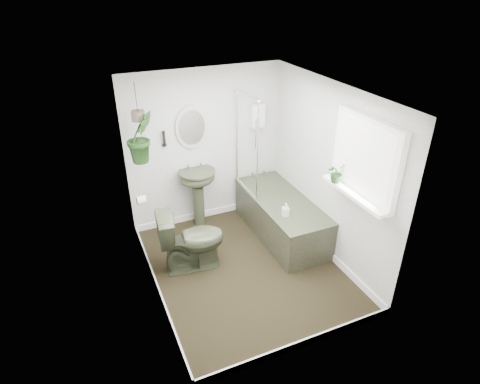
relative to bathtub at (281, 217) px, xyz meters
name	(u,v)px	position (x,y,z in m)	size (l,w,h in m)	color
floor	(245,268)	(-0.80, -0.50, -0.30)	(2.30, 2.80, 0.02)	#2D2816
ceiling	(246,91)	(-0.80, -0.50, 2.02)	(2.30, 2.80, 0.02)	white
wall_back	(205,148)	(-0.80, 0.91, 0.86)	(2.30, 0.02, 2.30)	silver
wall_front	(310,260)	(-0.80, -1.91, 0.86)	(2.30, 0.02, 2.30)	silver
wall_left	(146,211)	(-1.96, -0.50, 0.86)	(0.02, 2.80, 2.30)	silver
wall_right	(328,173)	(0.36, -0.50, 0.86)	(0.02, 2.80, 2.30)	silver
skirting	(245,264)	(-0.80, -0.50, -0.24)	(2.30, 2.80, 0.10)	white
bathtub	(281,217)	(0.00, 0.00, 0.00)	(0.72, 1.72, 0.58)	#353C28
bath_screen	(247,145)	(-0.33, 0.49, 0.99)	(0.04, 0.72, 1.40)	silver
shower_box	(258,116)	(0.00, 0.84, 1.26)	(0.20, 0.10, 0.35)	white
oval_mirror	(192,127)	(-1.00, 0.87, 1.21)	(0.46, 0.03, 0.62)	#BDB49E
wall_sconce	(164,139)	(-1.40, 0.86, 1.11)	(0.04, 0.04, 0.22)	black
toilet_roll_holder	(141,200)	(-1.90, 0.20, 0.61)	(0.11, 0.11, 0.11)	white
window_recess	(366,158)	(0.29, -1.20, 1.36)	(0.08, 1.00, 0.90)	white
window_sill	(355,194)	(0.22, -1.20, 0.94)	(0.18, 1.00, 0.04)	white
window_blinds	(362,159)	(0.24, -1.20, 1.36)	(0.01, 0.86, 0.76)	white
toilet	(192,240)	(-1.40, -0.20, 0.13)	(0.47, 0.82, 0.83)	#353C28
pedestal_sink	(198,198)	(-1.00, 0.74, 0.16)	(0.53, 0.45, 0.90)	#353C28
sill_plant	(337,173)	(0.17, -0.90, 1.08)	(0.21, 0.18, 0.23)	black
hanging_plant	(141,137)	(-1.77, 0.45, 1.34)	(0.36, 0.29, 0.65)	black
soap_bottle	(286,210)	(-0.17, -0.40, 0.38)	(0.08, 0.09, 0.18)	black
hanging_pot	(138,116)	(-1.77, 0.45, 1.60)	(0.16, 0.16, 0.12)	brown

